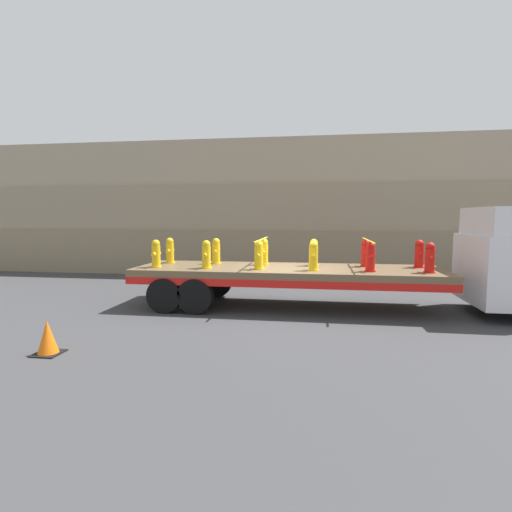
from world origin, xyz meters
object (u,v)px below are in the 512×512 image
fire_hydrant_yellow_near_3 (313,256)px  fire_hydrant_yellow_far_3 (314,253)px  fire_hydrant_yellow_far_1 (216,251)px  fire_hydrant_red_near_4 (370,257)px  fire_hydrant_yellow_near_2 (259,256)px  traffic_cone (48,338)px  fire_hydrant_red_near_5 (430,258)px  fire_hydrant_yellow_far_0 (170,251)px  fire_hydrant_red_far_4 (365,253)px  fire_hydrant_red_far_5 (419,254)px  flatbed_trailer (267,275)px  fire_hydrant_yellow_far_2 (264,252)px  fire_hydrant_yellow_near_1 (206,255)px  fire_hydrant_yellow_near_0 (156,254)px

fire_hydrant_yellow_near_3 → fire_hydrant_yellow_far_3: (0.00, 1.08, 0.00)m
fire_hydrant_yellow_far_1 → fire_hydrant_red_near_4: same height
fire_hydrant_yellow_near_2 → traffic_cone: bearing=-130.2°
fire_hydrant_red_near_4 → fire_hydrant_yellow_near_3: bearing=180.0°
fire_hydrant_yellow_near_3 → fire_hydrant_red_near_5: 2.95m
fire_hydrant_yellow_near_2 → fire_hydrant_yellow_near_3: size_ratio=1.00×
fire_hydrant_yellow_far_0 → fire_hydrant_red_far_4: 5.89m
fire_hydrant_red_far_4 → fire_hydrant_red_far_5: same height
fire_hydrant_yellow_near_3 → fire_hydrant_red_near_4: bearing=0.0°
flatbed_trailer → fire_hydrant_yellow_far_2: size_ratio=10.91×
fire_hydrant_yellow_near_1 → fire_hydrant_red_near_5: size_ratio=1.00×
fire_hydrant_yellow_near_2 → fire_hydrant_red_far_5: size_ratio=1.00×
fire_hydrant_red_near_4 → fire_hydrant_yellow_far_2: bearing=159.8°
fire_hydrant_red_far_5 → traffic_cone: (-7.84, -5.14, -1.22)m
fire_hydrant_yellow_near_0 → fire_hydrant_yellow_far_3: (4.42, 1.08, 0.00)m
fire_hydrant_yellow_far_0 → fire_hydrant_yellow_far_1: same height
fire_hydrant_yellow_far_2 → fire_hydrant_red_near_4: same height
fire_hydrant_yellow_near_2 → fire_hydrant_yellow_near_3: bearing=0.0°
fire_hydrant_yellow_near_1 → fire_hydrant_yellow_near_3: same height
fire_hydrant_yellow_near_0 → fire_hydrant_yellow_far_1: bearing=36.3°
fire_hydrant_yellow_far_0 → fire_hydrant_yellow_far_3: size_ratio=1.00×
fire_hydrant_red_far_4 → fire_hydrant_red_near_5: (1.47, -1.08, 0.00)m
fire_hydrant_yellow_near_1 → fire_hydrant_yellow_far_1: size_ratio=1.00×
fire_hydrant_yellow_far_0 → fire_hydrant_red_near_4: (5.89, -1.08, 0.00)m
fire_hydrant_yellow_far_3 → fire_hydrant_red_near_4: size_ratio=1.00×
flatbed_trailer → fire_hydrant_yellow_far_2: 0.83m
fire_hydrant_yellow_far_1 → fire_hydrant_yellow_near_3: 3.14m
fire_hydrant_yellow_near_3 → fire_hydrant_red_near_4: same height
fire_hydrant_yellow_far_0 → fire_hydrant_yellow_near_3: size_ratio=1.00×
fire_hydrant_yellow_far_2 → fire_hydrant_yellow_near_0: bearing=-159.8°
fire_hydrant_yellow_near_0 → fire_hydrant_yellow_far_1: 1.83m
fire_hydrant_yellow_far_1 → fire_hydrant_red_near_4: bearing=-13.8°
fire_hydrant_red_far_4 → traffic_cone: (-6.37, -5.14, -1.22)m
fire_hydrant_yellow_near_1 → fire_hydrant_yellow_far_3: bearing=20.2°
fire_hydrant_red_near_4 → fire_hydrant_yellow_far_1: bearing=166.2°
fire_hydrant_red_near_4 → traffic_cone: fire_hydrant_red_near_4 is taller
fire_hydrant_yellow_far_1 → fire_hydrant_yellow_near_3: size_ratio=1.00×
flatbed_trailer → fire_hydrant_yellow_near_1: 1.82m
fire_hydrant_yellow_far_0 → fire_hydrant_yellow_far_3: same height
traffic_cone → fire_hydrant_yellow_far_1: bearing=69.2°
fire_hydrant_red_near_4 → fire_hydrant_red_far_4: same height
fire_hydrant_red_near_5 → traffic_cone: fire_hydrant_red_near_5 is taller
fire_hydrant_yellow_far_2 → fire_hydrant_red_near_5: 4.55m
flatbed_trailer → fire_hydrant_yellow_near_3: 1.54m
fire_hydrant_yellow_near_2 → fire_hydrant_yellow_far_3: size_ratio=1.00×
fire_hydrant_red_near_5 → fire_hydrant_red_far_5: size_ratio=1.00×
traffic_cone → fire_hydrant_yellow_near_1: bearing=64.3°
fire_hydrant_yellow_near_1 → fire_hydrant_red_near_5: 5.89m
fire_hydrant_yellow_near_1 → fire_hydrant_red_near_4: size_ratio=1.00×
fire_hydrant_yellow_far_3 → fire_hydrant_red_near_5: same height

